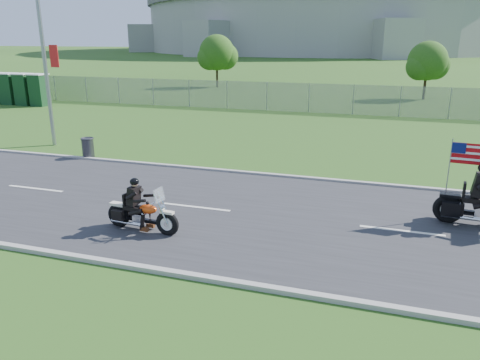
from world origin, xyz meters
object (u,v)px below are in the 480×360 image
(porta_toilet_c, at_px, (10,89))
(trash_can, at_px, (88,148))
(streetlight, at_px, (44,23))
(porta_toilet_b, at_px, (24,90))
(motorcycle_lead, at_px, (141,215))
(porta_toilet_a, at_px, (39,91))

(porta_toilet_c, height_order, trash_can, porta_toilet_c)
(streetlight, height_order, porta_toilet_c, streetlight)
(porta_toilet_b, xyz_separation_m, motorcycle_lead, (20.69, -19.08, -0.67))
(porta_toilet_a, xyz_separation_m, trash_can, (13.14, -12.70, -0.71))
(porta_toilet_a, bearing_deg, porta_toilet_b, 180.00)
(porta_toilet_a, height_order, porta_toilet_c, same)
(porta_toilet_a, bearing_deg, streetlight, -47.09)
(trash_can, bearing_deg, porta_toilet_a, 135.97)
(porta_toilet_b, bearing_deg, porta_toilet_c, 180.00)
(porta_toilet_a, relative_size, porta_toilet_b, 1.00)
(porta_toilet_a, distance_m, trash_can, 18.29)
(porta_toilet_a, xyz_separation_m, motorcycle_lead, (19.29, -19.08, -0.67))
(porta_toilet_c, distance_m, motorcycle_lead, 29.20)
(porta_toilet_a, xyz_separation_m, porta_toilet_c, (-2.80, 0.00, 0.00))
(streetlight, relative_size, motorcycle_lead, 4.49)
(porta_toilet_c, height_order, motorcycle_lead, porta_toilet_c)
(trash_can, bearing_deg, porta_toilet_b, 138.86)
(streetlight, height_order, motorcycle_lead, streetlight)
(porta_toilet_b, distance_m, motorcycle_lead, 28.15)
(streetlight, relative_size, porta_toilet_a, 4.35)
(porta_toilet_a, bearing_deg, porta_toilet_c, 180.00)
(streetlight, xyz_separation_m, porta_toilet_b, (-11.42, 10.78, -4.49))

